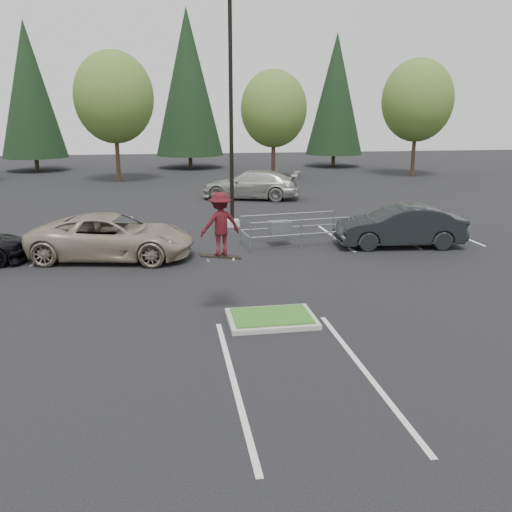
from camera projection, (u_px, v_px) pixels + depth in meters
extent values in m
plane|color=black|center=(271.00, 321.00, 13.73)|extent=(120.00, 120.00, 0.00)
cube|color=#A09D95|center=(271.00, 319.00, 13.72)|extent=(2.20, 1.60, 0.12)
cube|color=#29631F|center=(271.00, 316.00, 13.70)|extent=(1.95, 1.35, 0.05)
cube|color=silver|center=(117.00, 245.00, 21.59)|extent=(0.12, 5.20, 0.01)
cube|color=silver|center=(47.00, 248.00, 21.16)|extent=(0.12, 5.20, 0.01)
cube|color=silver|center=(334.00, 237.00, 23.04)|extent=(0.12, 5.20, 0.01)
cube|color=silver|center=(394.00, 235.00, 23.47)|extent=(0.12, 5.20, 0.01)
cube|color=silver|center=(452.00, 233.00, 23.90)|extent=(0.12, 5.20, 0.01)
cube|color=silver|center=(234.00, 381.00, 10.66)|extent=(0.12, 6.00, 0.01)
cube|color=silver|center=(364.00, 370.00, 11.09)|extent=(0.12, 6.00, 0.01)
cube|color=#A09D95|center=(232.00, 223.00, 25.22)|extent=(0.60, 0.60, 0.30)
cylinder|color=black|center=(231.00, 116.00, 23.98)|extent=(0.18, 0.18, 10.00)
cylinder|color=#38281C|center=(118.00, 159.00, 41.41)|extent=(0.32, 0.32, 3.50)
ellipsoid|color=#3F6A27|center=(114.00, 97.00, 40.25)|extent=(5.89, 5.89, 6.77)
sphere|color=#3F6A27|center=(122.00, 107.00, 40.25)|extent=(3.68, 3.68, 3.68)
sphere|color=#3F6A27|center=(108.00, 105.00, 40.70)|extent=(4.05, 4.05, 4.05)
cylinder|color=#38281C|center=(273.00, 160.00, 42.72)|extent=(0.32, 0.32, 3.04)
ellipsoid|color=#3F6A27|center=(274.00, 109.00, 41.72)|extent=(5.12, 5.12, 5.89)
sphere|color=#3F6A27|center=(282.00, 117.00, 41.69)|extent=(3.20, 3.20, 3.20)
sphere|color=#3F6A27|center=(266.00, 115.00, 42.14)|extent=(3.52, 3.52, 3.52)
cylinder|color=#38281C|center=(413.00, 155.00, 45.08)|extent=(0.32, 0.32, 3.42)
ellipsoid|color=#3F6A27|center=(417.00, 100.00, 43.95)|extent=(5.76, 5.76, 6.62)
sphere|color=#3F6A27|center=(425.00, 110.00, 43.94)|extent=(3.60, 3.60, 3.60)
sphere|color=#3F6A27|center=(409.00, 107.00, 44.39)|extent=(3.96, 3.96, 3.96)
cylinder|color=#38281C|center=(37.00, 164.00, 49.47)|extent=(0.36, 0.36, 1.20)
cone|color=black|center=(29.00, 90.00, 47.81)|extent=(5.72, 5.72, 11.80)
cylinder|color=#38281C|center=(190.00, 162.00, 52.20)|extent=(0.36, 0.36, 1.20)
cone|color=black|center=(188.00, 83.00, 50.35)|extent=(6.38, 6.38, 13.30)
cylinder|color=#38281C|center=(333.00, 160.00, 53.49)|extent=(0.36, 0.36, 1.20)
cone|color=black|center=(336.00, 94.00, 51.89)|extent=(5.50, 5.50, 11.30)
cylinder|color=#919499|center=(250.00, 237.00, 20.37)|extent=(0.06, 0.06, 1.17)
cylinder|color=#919499|center=(240.00, 230.00, 21.69)|extent=(0.06, 0.06, 1.17)
cylinder|color=#919499|center=(301.00, 234.00, 20.95)|extent=(0.06, 0.06, 1.17)
cylinder|color=#919499|center=(288.00, 227.00, 22.27)|extent=(0.06, 0.06, 1.17)
cylinder|color=#919499|center=(349.00, 231.00, 21.53)|extent=(0.06, 0.06, 1.17)
cylinder|color=#919499|center=(333.00, 224.00, 22.85)|extent=(0.06, 0.06, 1.17)
cylinder|color=#919499|center=(301.00, 234.00, 20.96)|extent=(4.05, 0.59, 0.05)
cylinder|color=#919499|center=(301.00, 220.00, 20.82)|extent=(4.05, 0.59, 0.05)
cylinder|color=#919499|center=(288.00, 227.00, 22.28)|extent=(4.05, 0.59, 0.05)
cylinder|color=#919499|center=(288.00, 214.00, 22.14)|extent=(4.05, 0.59, 0.05)
cube|color=#919499|center=(280.00, 227.00, 21.40)|extent=(0.93, 0.64, 0.49)
cube|color=black|center=(220.00, 256.00, 13.83)|extent=(1.07, 0.39, 0.18)
cylinder|color=beige|center=(208.00, 260.00, 13.70)|extent=(0.06, 0.04, 0.06)
cylinder|color=beige|center=(208.00, 258.00, 13.90)|extent=(0.06, 0.04, 0.06)
cylinder|color=beige|center=(233.00, 259.00, 13.80)|extent=(0.06, 0.04, 0.06)
cylinder|color=beige|center=(232.00, 257.00, 14.00)|extent=(0.06, 0.04, 0.06)
imported|color=maroon|center=(220.00, 224.00, 13.62)|extent=(1.17, 0.87, 1.61)
imported|color=gray|center=(112.00, 237.00, 19.48)|extent=(6.21, 3.76, 1.61)
imported|color=black|center=(399.00, 226.00, 21.24)|extent=(5.08, 2.24, 1.62)
imported|color=#ABACA7|center=(252.00, 185.00, 33.17)|extent=(6.42, 4.24, 1.73)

